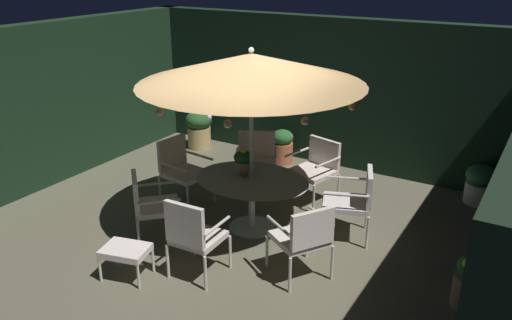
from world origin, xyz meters
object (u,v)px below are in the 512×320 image
object	(u,v)px
patio_chair_east	(256,157)
potted_plant_back_right	(282,146)
ottoman_footrest	(126,252)
patio_dining_table	(252,189)
patio_chair_north	(354,198)
centerpiece_planter	(244,160)
potted_plant_right_near	(199,128)
potted_plant_front_corner	(480,183)
patio_umbrella	(251,69)
potted_plant_left_far	(475,282)
patio_chair_south	(150,202)
patio_chair_west	(304,236)
patio_chair_northeast	(316,166)
patio_chair_southwest	(193,233)
potted_plant_left_near	(498,218)
patio_chair_southeast	(181,167)

from	to	relation	value
patio_chair_east	potted_plant_back_right	size ratio (longest dim) A/B	1.49
ottoman_footrest	patio_dining_table	bearing A→B (deg)	70.04
potted_plant_back_right	patio_chair_north	bearing A→B (deg)	-42.75
centerpiece_planter	potted_plant_right_near	bearing A→B (deg)	137.46
centerpiece_planter	potted_plant_front_corner	world-z (taller)	centerpiece_planter
patio_umbrella	patio_chair_east	size ratio (longest dim) A/B	3.12
patio_umbrella	patio_chair_north	size ratio (longest dim) A/B	2.99
centerpiece_planter	potted_plant_left_far	distance (m)	3.18
patio_chair_south	patio_chair_west	world-z (taller)	patio_chair_west
patio_chair_north	patio_chair_west	size ratio (longest dim) A/B	1.02
patio_chair_east	patio_umbrella	bearing A→B (deg)	-61.73
centerpiece_planter	potted_plant_left_far	size ratio (longest dim) A/B	0.60
patio_chair_east	potted_plant_left_far	world-z (taller)	patio_chair_east
patio_chair_north	potted_plant_back_right	size ratio (longest dim) A/B	1.56
potted_plant_front_corner	ottoman_footrest	bearing A→B (deg)	-127.07
potted_plant_left_far	patio_dining_table	bearing A→B (deg)	174.59
patio_chair_northeast	patio_chair_west	xyz separation A→B (m)	(0.79, -2.03, 0.01)
patio_chair_northeast	ottoman_footrest	distance (m)	3.23
patio_chair_north	potted_plant_right_near	size ratio (longest dim) A/B	1.31
centerpiece_planter	patio_chair_northeast	distance (m)	1.42
patio_dining_table	patio_umbrella	size ratio (longest dim) A/B	0.55
patio_umbrella	patio_chair_northeast	bearing A→B (deg)	74.82
patio_chair_north	potted_plant_back_right	world-z (taller)	patio_chair_north
centerpiece_planter	patio_chair_north	size ratio (longest dim) A/B	0.38
centerpiece_planter	patio_chair_southwest	distance (m)	1.47
patio_chair_east	potted_plant_left_near	xyz separation A→B (m)	(3.59, 0.13, -0.19)
patio_chair_northeast	patio_umbrella	bearing A→B (deg)	-105.18
patio_chair_north	patio_chair_southeast	xyz separation A→B (m)	(-2.62, -0.30, 0.00)
patio_chair_southwest	potted_plant_left_near	distance (m)	3.96
ottoman_footrest	potted_plant_left_near	world-z (taller)	potted_plant_left_near
potted_plant_left_near	potted_plant_right_near	bearing A→B (deg)	170.17
centerpiece_planter	patio_chair_northeast	xyz separation A→B (m)	(0.51, 1.26, -0.41)
potted_plant_left_near	potted_plant_front_corner	xyz separation A→B (m)	(-0.40, 1.14, -0.03)
ottoman_footrest	potted_plant_left_near	distance (m)	4.74
potted_plant_left_near	potted_plant_back_right	bearing A→B (deg)	163.97
patio_chair_northeast	patio_chair_east	world-z (taller)	patio_chair_northeast
patio_chair_southeast	patio_chair_west	xyz separation A→B (m)	(2.49, -0.90, -0.01)
patio_chair_southeast	potted_plant_left_near	bearing A→B (deg)	14.94
patio_dining_table	patio_chair_south	xyz separation A→B (m)	(-0.94, -0.97, -0.03)
potted_plant_left_near	patio_chair_southeast	bearing A→B (deg)	-165.06
patio_chair_southeast	patio_chair_southwest	bearing A→B (deg)	-47.73
patio_chair_north	patio_chair_south	xyz separation A→B (m)	(-2.22, -1.45, -0.01)
patio_chair_southwest	potted_plant_front_corner	world-z (taller)	patio_chair_southwest
patio_dining_table	potted_plant_back_right	world-z (taller)	patio_dining_table
patio_dining_table	patio_umbrella	xyz separation A→B (m)	(0.00, 0.00, 1.63)
patio_chair_east	potted_plant_right_near	world-z (taller)	patio_chair_east
patio_umbrella	patio_chair_southwest	distance (m)	2.13
patio_chair_east	potted_plant_left_near	bearing A→B (deg)	2.10
patio_chair_east	patio_chair_west	distance (m)	2.62
patio_chair_southwest	centerpiece_planter	bearing A→B (deg)	98.05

